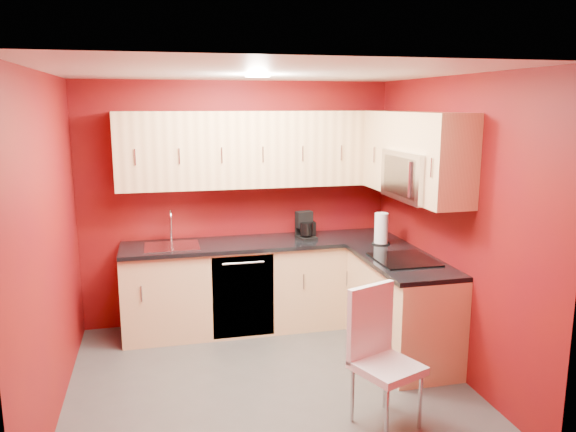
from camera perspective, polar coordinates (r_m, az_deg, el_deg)
name	(u,v)px	position (r m, az deg, el deg)	size (l,w,h in m)	color
floor	(267,382)	(4.86, -2.12, -16.48)	(3.20, 3.20, 0.00)	#43413E
ceiling	(265,72)	(4.31, -2.37, 14.40)	(3.20, 3.20, 0.00)	white
wall_back	(238,203)	(5.87, -5.10, 1.29)	(3.20, 3.20, 0.00)	maroon
wall_front	(321,299)	(3.02, 3.39, -8.38)	(3.20, 3.20, 0.00)	maroon
wall_left	(49,247)	(4.41, -23.12, -2.95)	(3.00, 3.00, 0.00)	maroon
wall_right	(450,225)	(4.98, 16.15, -0.93)	(3.00, 3.00, 0.00)	maroon
base_cabinets_back	(263,285)	(5.81, -2.55, -7.06)	(2.80, 0.60, 0.87)	tan
base_cabinets_right	(401,309)	(5.28, 11.44, -9.22)	(0.60, 1.30, 0.87)	tan
countertop_back	(263,243)	(5.67, -2.57, -2.75)	(2.80, 0.63, 0.04)	black
countertop_right	(402,261)	(5.12, 11.55, -4.52)	(0.63, 1.27, 0.04)	black
upper_cabinets_back	(259,149)	(5.66, -2.92, 6.82)	(2.80, 0.35, 0.75)	#EBC485
upper_cabinets_right	(412,147)	(5.19, 12.44, 6.86)	(0.35, 1.55, 0.75)	#EBC485
microwave	(419,176)	(4.99, 13.21, 4.02)	(0.42, 0.76, 0.42)	silver
cooktop	(404,260)	(5.08, 11.68, -4.35)	(0.50, 0.55, 0.01)	black
sink	(172,242)	(5.58, -11.72, -2.63)	(0.52, 0.42, 0.35)	silver
dishwasher_front	(243,297)	(5.50, -4.56, -8.17)	(0.60, 0.02, 0.82)	black
downlight	(258,76)	(4.60, -3.11, 14.01)	(0.20, 0.20, 0.01)	white
coffee_maker	(306,226)	(5.72, 1.88, -0.98)	(0.17, 0.22, 0.28)	black
napkin_holder	(308,229)	(5.88, 2.00, -1.29)	(0.14, 0.14, 0.15)	black
paper_towel	(381,229)	(5.59, 9.45, -1.27)	(0.18, 0.18, 0.31)	silver
dining_chair	(387,360)	(4.13, 10.06, -14.20)	(0.41, 0.42, 1.00)	silver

